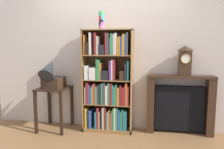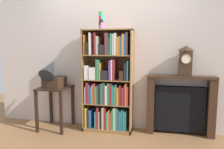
{
  "view_description": "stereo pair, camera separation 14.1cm",
  "coord_description": "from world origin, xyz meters",
  "px_view_note": "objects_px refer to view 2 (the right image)",
  "views": [
    {
      "loc": [
        0.67,
        -3.36,
        1.45
      ],
      "look_at": [
        0.07,
        0.13,
        0.98
      ],
      "focal_mm": 34.13,
      "sensor_mm": 36.0,
      "label": 1
    },
    {
      "loc": [
        0.81,
        -3.33,
        1.45
      ],
      "look_at": [
        0.07,
        0.13,
        0.98
      ],
      "focal_mm": 34.13,
      "sensor_mm": 36.0,
      "label": 2
    }
  ],
  "objects_px": {
    "bookshelf": "(108,86)",
    "side_table_left": "(55,97)",
    "gramophone": "(52,75)",
    "mantel_clock": "(185,61)",
    "fireplace_mantel": "(180,106)",
    "cup_stack": "(101,21)"
  },
  "relations": [
    {
      "from": "bookshelf",
      "to": "side_table_left",
      "type": "height_order",
      "value": "bookshelf"
    },
    {
      "from": "gramophone",
      "to": "mantel_clock",
      "type": "xyz_separation_m",
      "value": [
        2.18,
        0.24,
        0.25
      ]
    },
    {
      "from": "side_table_left",
      "to": "mantel_clock",
      "type": "distance_m",
      "value": 2.28
    },
    {
      "from": "fireplace_mantel",
      "to": "mantel_clock",
      "type": "distance_m",
      "value": 0.74
    },
    {
      "from": "cup_stack",
      "to": "fireplace_mantel",
      "type": "height_order",
      "value": "cup_stack"
    },
    {
      "from": "cup_stack",
      "to": "bookshelf",
      "type": "bearing_deg",
      "value": 9.44
    },
    {
      "from": "side_table_left",
      "to": "fireplace_mantel",
      "type": "xyz_separation_m",
      "value": [
        2.12,
        0.19,
        -0.07
      ]
    },
    {
      "from": "cup_stack",
      "to": "gramophone",
      "type": "xyz_separation_m",
      "value": [
        -0.83,
        -0.15,
        -0.89
      ]
    },
    {
      "from": "cup_stack",
      "to": "fireplace_mantel",
      "type": "distance_m",
      "value": 1.9
    },
    {
      "from": "cup_stack",
      "to": "side_table_left",
      "type": "height_order",
      "value": "cup_stack"
    },
    {
      "from": "mantel_clock",
      "to": "gramophone",
      "type": "bearing_deg",
      "value": -173.73
    },
    {
      "from": "mantel_clock",
      "to": "fireplace_mantel",
      "type": "bearing_deg",
      "value": 158.73
    },
    {
      "from": "side_table_left",
      "to": "fireplace_mantel",
      "type": "bearing_deg",
      "value": 4.98
    },
    {
      "from": "fireplace_mantel",
      "to": "mantel_clock",
      "type": "bearing_deg",
      "value": -21.27
    },
    {
      "from": "bookshelf",
      "to": "gramophone",
      "type": "bearing_deg",
      "value": -169.85
    },
    {
      "from": "fireplace_mantel",
      "to": "bookshelf",
      "type": "bearing_deg",
      "value": -175.57
    },
    {
      "from": "mantel_clock",
      "to": "cup_stack",
      "type": "bearing_deg",
      "value": -176.21
    },
    {
      "from": "cup_stack",
      "to": "gramophone",
      "type": "distance_m",
      "value": 1.23
    },
    {
      "from": "side_table_left",
      "to": "gramophone",
      "type": "xyz_separation_m",
      "value": [
        0.0,
        -0.07,
        0.41
      ]
    },
    {
      "from": "gramophone",
      "to": "cup_stack",
      "type": "bearing_deg",
      "value": 10.24
    },
    {
      "from": "gramophone",
      "to": "fireplace_mantel",
      "type": "xyz_separation_m",
      "value": [
        2.12,
        0.26,
        -0.49
      ]
    },
    {
      "from": "bookshelf",
      "to": "mantel_clock",
      "type": "height_order",
      "value": "bookshelf"
    }
  ]
}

